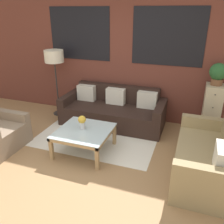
{
  "coord_description": "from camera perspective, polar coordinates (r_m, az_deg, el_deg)",
  "views": [
    {
      "loc": [
        1.53,
        -2.46,
        2.27
      ],
      "look_at": [
        0.19,
        1.31,
        0.55
      ],
      "focal_mm": 38.0,
      "sensor_mm": 36.0,
      "label": 1
    }
  ],
  "objects": [
    {
      "name": "potted_plant",
      "position": [
        4.76,
        24.16,
        8.54
      ],
      "size": [
        0.31,
        0.31,
        0.41
      ],
      "color": "brown",
      "rests_on": "drawer_cabinet"
    },
    {
      "name": "wall_back_brick",
      "position": [
        5.21,
        2.27,
        13.71
      ],
      "size": [
        8.4,
        0.09,
        2.8
      ],
      "color": "brown",
      "rests_on": "ground_plane"
    },
    {
      "name": "drawer_cabinet",
      "position": [
        4.97,
        22.81,
        0.46
      ],
      "size": [
        0.32,
        0.41,
        1.0
      ],
      "color": "#C6B793",
      "rests_on": "ground_plane"
    },
    {
      "name": "ground_plane",
      "position": [
        3.69,
        -10.01,
        -15.22
      ],
      "size": [
        16.0,
        16.0,
        0.0
      ],
      "primitive_type": "plane",
      "color": "#9E754C"
    },
    {
      "name": "flower_vase",
      "position": [
        4.02,
        -7.22,
        -2.24
      ],
      "size": [
        0.13,
        0.13,
        0.24
      ],
      "color": "silver",
      "rests_on": "coffee_table"
    },
    {
      "name": "couch_dark",
      "position": [
        5.08,
        0.31,
        0.25
      ],
      "size": [
        2.16,
        0.88,
        0.78
      ],
      "color": "black",
      "rests_on": "ground_plane"
    },
    {
      "name": "coffee_table",
      "position": [
        4.06,
        -6.7,
        -5.12
      ],
      "size": [
        0.88,
        0.88,
        0.42
      ],
      "color": "silver",
      "rests_on": "ground_plane"
    },
    {
      "name": "rug",
      "position": [
        4.66,
        -3.59,
        -5.96
      ],
      "size": [
        2.27,
        1.49,
        0.0
      ],
      "color": "silver",
      "rests_on": "ground_plane"
    },
    {
      "name": "settee_vintage",
      "position": [
        3.76,
        22.12,
        -10.18
      ],
      "size": [
        0.8,
        1.6,
        0.92
      ],
      "color": "#99845B",
      "rests_on": "ground_plane"
    },
    {
      "name": "floor_lamp",
      "position": [
        5.44,
        -13.73,
        12.32
      ],
      "size": [
        0.42,
        0.42,
        1.49
      ],
      "color": "#2D2D2D",
      "rests_on": "ground_plane"
    }
  ]
}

